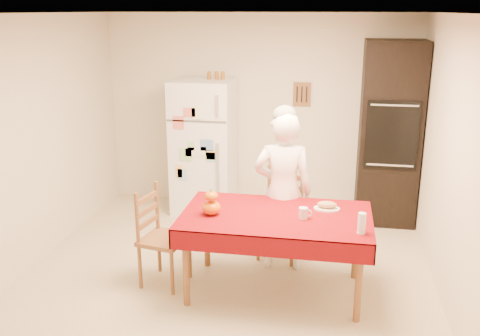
% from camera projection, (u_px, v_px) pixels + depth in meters
% --- Properties ---
extents(floor, '(4.50, 4.50, 0.00)m').
position_uv_depth(floor, '(224.00, 282.00, 5.17)').
color(floor, '#BEAE89').
rests_on(floor, ground).
extents(room_shell, '(4.02, 4.52, 2.51)m').
position_uv_depth(room_shell, '(223.00, 117.00, 4.71)').
color(room_shell, beige).
rests_on(room_shell, ground).
extents(refrigerator, '(0.75, 0.74, 1.70)m').
position_uv_depth(refrigerator, '(204.00, 147.00, 6.82)').
color(refrigerator, white).
rests_on(refrigerator, floor).
extents(oven_cabinet, '(0.70, 0.62, 2.20)m').
position_uv_depth(oven_cabinet, '(389.00, 134.00, 6.40)').
color(oven_cabinet, black).
rests_on(oven_cabinet, floor).
extents(dining_table, '(1.70, 1.00, 0.76)m').
position_uv_depth(dining_table, '(276.00, 222.00, 4.82)').
color(dining_table, brown).
rests_on(dining_table, floor).
extents(chair_far, '(0.49, 0.47, 0.95)m').
position_uv_depth(chair_far, '(282.00, 210.00, 5.62)').
color(chair_far, brown).
rests_on(chair_far, floor).
extents(chair_left, '(0.47, 0.49, 0.95)m').
position_uv_depth(chair_left, '(158.00, 233.00, 5.04)').
color(chair_left, brown).
rests_on(chair_left, floor).
extents(seated_woman, '(0.61, 0.43, 1.61)m').
position_uv_depth(seated_woman, '(283.00, 192.00, 5.27)').
color(seated_woman, white).
rests_on(seated_woman, floor).
extents(coffee_mug, '(0.08, 0.08, 0.10)m').
position_uv_depth(coffee_mug, '(303.00, 213.00, 4.69)').
color(coffee_mug, silver).
rests_on(coffee_mug, dining_table).
extents(pumpkin_lower, '(0.17, 0.17, 0.13)m').
position_uv_depth(pumpkin_lower, '(211.00, 208.00, 4.78)').
color(pumpkin_lower, '#CB3F04').
rests_on(pumpkin_lower, dining_table).
extents(pumpkin_upper, '(0.12, 0.12, 0.09)m').
position_uv_depth(pumpkin_upper, '(211.00, 196.00, 4.75)').
color(pumpkin_upper, '#EC5B05').
rests_on(pumpkin_upper, pumpkin_lower).
extents(wine_glass, '(0.07, 0.07, 0.18)m').
position_uv_depth(wine_glass, '(362.00, 223.00, 4.37)').
color(wine_glass, white).
rests_on(wine_glass, dining_table).
extents(bread_plate, '(0.24, 0.24, 0.02)m').
position_uv_depth(bread_plate, '(327.00, 209.00, 4.91)').
color(bread_plate, white).
rests_on(bread_plate, dining_table).
extents(bread_loaf, '(0.18, 0.10, 0.06)m').
position_uv_depth(bread_loaf, '(327.00, 205.00, 4.90)').
color(bread_loaf, '#A67A52').
rests_on(bread_loaf, bread_plate).
extents(spice_jar_left, '(0.05, 0.05, 0.10)m').
position_uv_depth(spice_jar_left, '(209.00, 75.00, 6.59)').
color(spice_jar_left, brown).
rests_on(spice_jar_left, refrigerator).
extents(spice_jar_mid, '(0.05, 0.05, 0.10)m').
position_uv_depth(spice_jar_mid, '(217.00, 75.00, 6.58)').
color(spice_jar_mid, brown).
rests_on(spice_jar_mid, refrigerator).
extents(spice_jar_right, '(0.05, 0.05, 0.10)m').
position_uv_depth(spice_jar_right, '(223.00, 76.00, 6.57)').
color(spice_jar_right, '#94591A').
rests_on(spice_jar_right, refrigerator).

